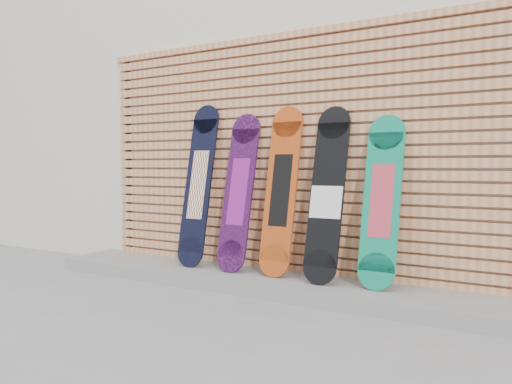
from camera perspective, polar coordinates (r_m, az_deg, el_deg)
ground at (r=3.82m, az=-0.90°, el=-13.53°), size 80.00×80.00×0.00m
building at (r=6.81m, az=18.55°, el=8.87°), size 12.00×5.00×3.60m
concrete_step at (r=4.44m, az=2.04°, el=-10.35°), size 4.60×0.70×0.12m
slat_wall at (r=4.58m, az=3.80°, el=4.52°), size 4.26×0.08×2.29m
snowboard_0 at (r=4.88m, az=-6.59°, el=0.84°), size 0.29×0.35×1.57m
snowboard_1 at (r=4.61m, az=-1.99°, el=0.05°), size 0.29×0.36×1.46m
snowboard_2 at (r=4.41m, az=2.89°, el=0.21°), size 0.29×0.33×1.51m
snowboard_3 at (r=4.19m, az=8.12°, el=-0.30°), size 0.29×0.39×1.48m
snowboard_4 at (r=4.07m, az=14.17°, el=-0.97°), size 0.30×0.34×1.38m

